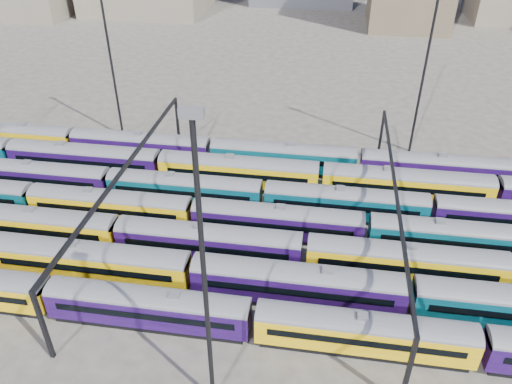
# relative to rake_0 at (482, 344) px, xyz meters

# --- Properties ---
(ground) EXTENTS (500.00, 500.00, 0.00)m
(ground) POSITION_rel_rake_0_xyz_m (-16.82, 15.00, -2.53)
(ground) COLOR #443F39
(ground) RESTS_ON ground
(rake_0) EXTENTS (117.42, 2.87, 4.82)m
(rake_0) POSITION_rel_rake_0_xyz_m (0.00, 0.00, 0.00)
(rake_0) COLOR black
(rake_0) RESTS_ON ground
(rake_1) EXTENTS (126.90, 3.09, 5.21)m
(rake_1) POSITION_rel_rake_0_xyz_m (-26.75, 5.00, 0.21)
(rake_1) COLOR black
(rake_1) RESTS_ON ground
(rake_2) EXTENTS (144.56, 3.02, 5.08)m
(rake_2) POSITION_rel_rake_0_xyz_m (-5.43, 10.00, 0.14)
(rake_2) COLOR black
(rake_2) RESTS_ON ground
(rake_3) EXTENTS (120.39, 2.94, 4.94)m
(rake_3) POSITION_rel_rake_0_xyz_m (-29.36, 15.00, 0.07)
(rake_3) COLOR black
(rake_3) RESTS_ON ground
(rake_4) EXTENTS (99.86, 2.93, 4.92)m
(rake_4) POSITION_rel_rake_0_xyz_m (-31.65, 20.00, 0.06)
(rake_4) COLOR black
(rake_4) RESTS_ON ground
(rake_5) EXTENTS (129.60, 3.16, 5.33)m
(rake_5) POSITION_rel_rake_0_xyz_m (-14.80, 25.00, 0.27)
(rake_5) COLOR black
(rake_5) RESTS_ON ground
(rake_6) EXTENTS (103.30, 3.03, 5.10)m
(rake_6) POSITION_rel_rake_0_xyz_m (-20.26, 30.00, 0.15)
(rake_6) COLOR black
(rake_6) RESTS_ON ground
(gantry_1) EXTENTS (0.35, 40.35, 8.03)m
(gantry_1) POSITION_rel_rake_0_xyz_m (-36.82, 15.00, 4.26)
(gantry_1) COLOR black
(gantry_1) RESTS_ON ground
(gantry_2) EXTENTS (0.35, 40.35, 8.03)m
(gantry_2) POSITION_rel_rake_0_xyz_m (-6.82, 15.00, 4.26)
(gantry_2) COLOR black
(gantry_2) RESTS_ON ground
(mast_1) EXTENTS (1.40, 0.50, 25.60)m
(mast_1) POSITION_rel_rake_0_xyz_m (-46.82, 37.00, 11.44)
(mast_1) COLOR black
(mast_1) RESTS_ON ground
(mast_2) EXTENTS (1.40, 0.50, 25.60)m
(mast_2) POSITION_rel_rake_0_xyz_m (-21.82, -7.00, 11.44)
(mast_2) COLOR black
(mast_2) RESTS_ON ground
(mast_3) EXTENTS (1.40, 0.50, 25.60)m
(mast_3) POSITION_rel_rake_0_xyz_m (-1.82, 39.00, 11.44)
(mast_3) COLOR black
(mast_3) RESTS_ON ground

